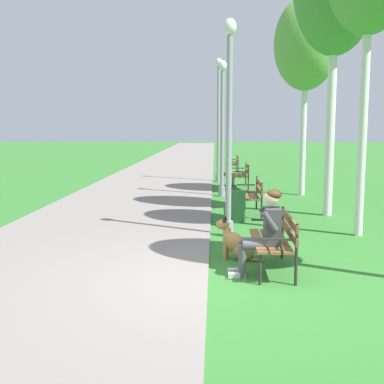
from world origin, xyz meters
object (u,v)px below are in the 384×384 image
(lamp_post_far, at_px, (218,119))
(park_bench_mid, at_px, (252,193))
(birch_tree_fourth, at_px, (306,45))
(park_bench_near, at_px, (276,237))
(dog_shepherd, at_px, (237,244))
(litter_bin, at_px, (237,206))
(park_bench_far, at_px, (242,173))
(person_seated_on_near_bench, at_px, (265,229))
(lamp_post_near, at_px, (229,126))
(park_bench_furthest, at_px, (233,163))
(lamp_post_mid, at_px, (222,127))

(lamp_post_far, bearing_deg, park_bench_mid, -83.66)
(birch_tree_fourth, bearing_deg, park_bench_near, -102.37)
(dog_shepherd, height_order, lamp_post_far, lamp_post_far)
(dog_shepherd, bearing_deg, litter_bin, 87.20)
(dog_shepherd, relative_size, lamp_post_far, 0.18)
(park_bench_near, bearing_deg, park_bench_far, 89.90)
(dog_shepherd, bearing_deg, person_seated_on_near_bench, -67.17)
(park_bench_near, distance_m, lamp_post_near, 2.86)
(park_bench_far, height_order, person_seated_on_near_bench, person_seated_on_near_bench)
(birch_tree_fourth, bearing_deg, park_bench_far, 137.18)
(park_bench_mid, distance_m, dog_shepherd, 4.23)
(park_bench_furthest, distance_m, birch_tree_fourth, 7.74)
(park_bench_mid, xyz_separation_m, park_bench_far, (0.03, 5.05, 0.00))
(lamp_post_far, relative_size, litter_bin, 6.64)
(dog_shepherd, bearing_deg, park_bench_furthest, 88.11)
(litter_bin, bearing_deg, dog_shepherd, -92.80)
(park_bench_far, distance_m, lamp_post_far, 2.80)
(dog_shepherd, distance_m, litter_bin, 3.17)
(park_bench_near, distance_m, park_bench_far, 9.80)
(park_bench_mid, distance_m, park_bench_furthest, 9.75)
(park_bench_furthest, bearing_deg, park_bench_far, -88.57)
(park_bench_mid, xyz_separation_m, park_bench_furthest, (-0.08, 9.75, 0.00))
(park_bench_mid, bearing_deg, person_seated_on_near_bench, -92.16)
(person_seated_on_near_bench, bearing_deg, dog_shepherd, 112.83)
(person_seated_on_near_bench, relative_size, lamp_post_near, 0.30)
(lamp_post_near, height_order, lamp_post_far, lamp_post_far)
(park_bench_furthest, distance_m, lamp_post_near, 12.34)
(lamp_post_near, height_order, birch_tree_fourth, birch_tree_fourth)
(park_bench_near, bearing_deg, lamp_post_far, 93.86)
(park_bench_near, distance_m, lamp_post_far, 11.87)
(park_bench_mid, height_order, person_seated_on_near_bench, person_seated_on_near_bench)
(lamp_post_near, height_order, litter_bin, lamp_post_near)
(person_seated_on_near_bench, relative_size, lamp_post_mid, 0.31)
(birch_tree_fourth, bearing_deg, park_bench_furthest, 106.60)
(park_bench_near, relative_size, birch_tree_fourth, 0.25)
(park_bench_furthest, relative_size, birch_tree_fourth, 0.25)
(park_bench_far, height_order, lamp_post_far, lamp_post_far)
(dog_shepherd, distance_m, lamp_post_far, 11.35)
(dog_shepherd, bearing_deg, lamp_post_mid, 91.12)
(lamp_post_near, distance_m, litter_bin, 2.31)
(person_seated_on_near_bench, height_order, lamp_post_far, lamp_post_far)
(lamp_post_near, bearing_deg, park_bench_furthest, 87.42)
(park_bench_far, relative_size, birch_tree_fourth, 0.25)
(park_bench_mid, height_order, lamp_post_far, lamp_post_far)
(park_bench_mid, xyz_separation_m, lamp_post_far, (-0.77, 6.95, 1.89))
(dog_shepherd, xyz_separation_m, litter_bin, (0.15, 3.17, 0.09))
(park_bench_far, distance_m, litter_bin, 6.09)
(birch_tree_fourth, xyz_separation_m, litter_bin, (-2.19, -4.43, -4.19))
(park_bench_mid, height_order, dog_shepherd, park_bench_mid)
(litter_bin, bearing_deg, birch_tree_fourth, 63.67)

